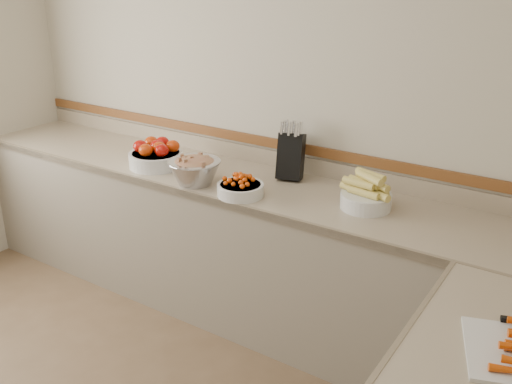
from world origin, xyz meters
The scene contains 7 objects.
back_wall centered at (0.00, 2.00, 1.30)m, with size 4.00×4.00×0.00m, color #B8AE98.
counter_back centered at (0.00, 1.68, 0.45)m, with size 4.00×0.65×1.08m.
knife_block centered at (0.26, 1.86, 1.04)m, with size 0.19×0.21×0.35m.
tomato_bowl centered at (-0.55, 1.58, 0.97)m, with size 0.34×0.34×0.17m.
cherry_tomato_bowl centered at (0.17, 1.47, 0.95)m, with size 0.26×0.26×0.14m.
corn_bowl centered at (0.81, 1.69, 0.97)m, with size 0.29×0.27×0.20m.
rhubarb_bowl centered at (-0.15, 1.47, 0.99)m, with size 0.30×0.30×0.17m.
Camera 1 is at (1.84, -0.90, 2.08)m, focal length 40.00 mm.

